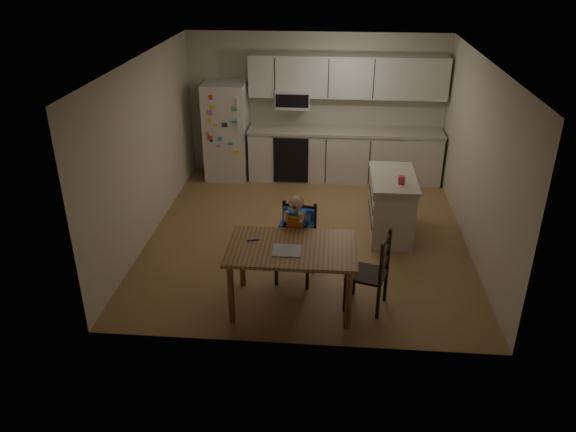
# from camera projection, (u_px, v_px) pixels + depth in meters

# --- Properties ---
(room) EXTENTS (4.52, 5.01, 2.51)m
(room) POSITION_uv_depth(u_px,v_px,m) (310.00, 142.00, 8.06)
(room) COLOR #9C7C48
(room) RESTS_ON ground
(refrigerator) EXTENTS (0.72, 0.70, 1.70)m
(refrigerator) POSITION_uv_depth(u_px,v_px,m) (226.00, 131.00, 9.85)
(refrigerator) COLOR silver
(refrigerator) RESTS_ON ground
(kitchen_run) EXTENTS (3.37, 0.62, 2.15)m
(kitchen_run) POSITION_uv_depth(u_px,v_px,m) (344.00, 131.00, 9.77)
(kitchen_run) COLOR silver
(kitchen_run) RESTS_ON ground
(kitchen_island) EXTENTS (0.63, 1.20, 0.89)m
(kitchen_island) POSITION_uv_depth(u_px,v_px,m) (391.00, 205.00, 8.03)
(kitchen_island) COLOR silver
(kitchen_island) RESTS_ON ground
(red_cup) EXTENTS (0.09, 0.09, 0.11)m
(red_cup) POSITION_uv_depth(u_px,v_px,m) (402.00, 180.00, 7.57)
(red_cup) COLOR #DA3140
(red_cup) RESTS_ON kitchen_island
(dining_table) EXTENTS (1.45, 0.93, 0.78)m
(dining_table) POSITION_uv_depth(u_px,v_px,m) (292.00, 255.00, 6.29)
(dining_table) COLOR brown
(dining_table) RESTS_ON ground
(napkin) EXTENTS (0.32, 0.28, 0.01)m
(napkin) POSITION_uv_depth(u_px,v_px,m) (287.00, 251.00, 6.15)
(napkin) COLOR #A8A8AD
(napkin) RESTS_ON dining_table
(toddler_spoon) EXTENTS (0.12, 0.06, 0.02)m
(toddler_spoon) POSITION_uv_depth(u_px,v_px,m) (252.00, 240.00, 6.37)
(toddler_spoon) COLOR blue
(toddler_spoon) RESTS_ON dining_table
(chair_booster) EXTENTS (0.50, 0.50, 1.15)m
(chair_booster) POSITION_uv_depth(u_px,v_px,m) (297.00, 228.00, 6.83)
(chair_booster) COLOR black
(chair_booster) RESTS_ON ground
(chair_side) EXTENTS (0.52, 0.52, 0.95)m
(chair_side) POSITION_uv_depth(u_px,v_px,m) (376.00, 268.00, 6.30)
(chair_side) COLOR black
(chair_side) RESTS_ON ground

